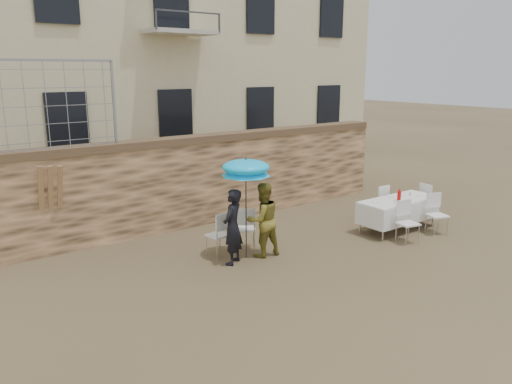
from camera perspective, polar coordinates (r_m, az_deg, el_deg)
ground at (r=8.76m, az=6.55°, el=-12.13°), size 80.00×80.00×0.00m
stone_wall at (r=12.32m, az=-9.23°, el=0.89°), size 13.00×0.50×2.20m
chain_link_fence at (r=11.02m, az=-23.82°, el=8.93°), size 3.20×0.06×1.80m
man_suit at (r=9.96m, az=-2.69°, el=-4.01°), size 0.67×0.62×1.54m
woman_dress at (r=10.37m, az=0.77°, el=-3.19°), size 0.81×0.66×1.57m
umbrella at (r=9.98m, az=-1.17°, el=2.47°), size 1.00×1.00×1.97m
couple_chair_left at (r=10.49m, az=-4.34°, el=-4.78°), size 0.54×0.54×0.96m
couple_chair_right at (r=10.86m, az=-1.20°, el=-4.09°), size 0.66×0.66×0.96m
banquet_table at (r=12.56m, az=16.01°, el=-0.96°), size 2.10×0.85×0.78m
soda_bottle at (r=12.27m, az=16.04°, el=-0.46°), size 0.09×0.09×0.26m
table_chair_front_left at (r=11.73m, az=16.99°, el=-3.34°), size 0.57×0.57×0.96m
table_chair_front_right at (r=12.60m, az=20.02°, el=-2.40°), size 0.61×0.61×0.96m
table_chair_back at (r=13.25m, az=13.76°, el=-1.18°), size 0.50×0.50×0.96m
table_chair_side at (r=13.78m, az=19.21°, el=-0.99°), size 0.53×0.53×0.96m
wood_planks at (r=11.17m, az=-21.79°, el=-1.81°), size 0.70×0.20×2.00m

